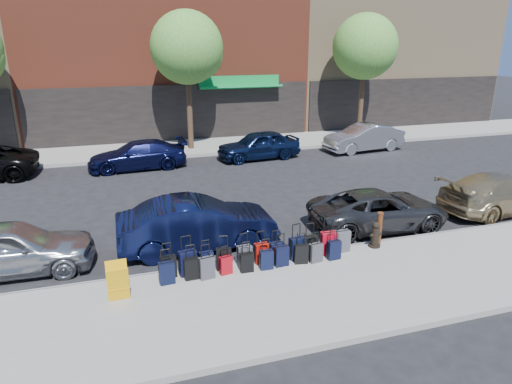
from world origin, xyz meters
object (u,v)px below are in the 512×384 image
object	(u,v)px
car_near_1	(198,224)
bollard	(379,228)
tree_right	(367,48)
fire_hydrant	(375,235)
car_near_2	(379,209)
suitcase_front_5	(261,253)
car_near_3	(502,193)
car_near_0	(10,248)
tree_center	(189,50)
display_rack	(118,282)
car_far_1	(137,155)
car_far_3	(364,138)
car_far_2	(259,145)

from	to	relation	value
car_near_1	bollard	bearing A→B (deg)	-108.09
tree_right	fire_hydrant	world-z (taller)	tree_right
car_near_2	suitcase_front_5	bearing A→B (deg)	110.58
bollard	car_near_3	world-z (taller)	car_near_3
car_near_0	tree_center	bearing A→B (deg)	-27.57
tree_center	display_rack	xyz separation A→B (m)	(-4.37, -15.00, -4.83)
car_near_1	car_near_2	world-z (taller)	car_near_1
bollard	car_far_1	size ratio (longest dim) A/B	0.22
tree_center	car_far_3	distance (m)	10.56
car_near_1	car_near_2	distance (m)	5.97
car_near_2	car_near_1	bearing A→B (deg)	89.93
tree_center	tree_right	bearing A→B (deg)	0.00
car_near_2	tree_right	bearing A→B (deg)	-25.25
display_rack	car_near_1	bearing A→B (deg)	44.53
car_near_3	car_near_0	bearing A→B (deg)	85.32
tree_right	car_far_2	size ratio (longest dim) A/B	1.70
tree_right	fire_hydrant	size ratio (longest dim) A/B	9.45
car_far_1	car_far_3	world-z (taller)	car_far_3
tree_center	car_near_2	bearing A→B (deg)	-72.87
tree_center	fire_hydrant	world-z (taller)	tree_center
fire_hydrant	car_near_3	bearing A→B (deg)	1.69
suitcase_front_5	car_near_1	distance (m)	2.27
tree_right	suitcase_front_5	xyz separation A→B (m)	(-11.12, -14.27, -4.98)
display_rack	car_near_1	size ratio (longest dim) A/B	0.19
tree_right	car_near_0	xyz separation A→B (m)	(-17.55, -12.59, -4.69)
tree_center	car_near_0	xyz separation A→B (m)	(-7.05, -12.59, -4.69)
fire_hydrant	car_far_1	distance (m)	12.86
car_near_1	car_near_3	size ratio (longest dim) A/B	0.96
car_far_2	car_far_1	bearing A→B (deg)	-94.26
bollard	car_far_2	size ratio (longest dim) A/B	0.23
suitcase_front_5	car_near_3	bearing A→B (deg)	4.77
fire_hydrant	tree_right	bearing A→B (deg)	49.27
display_rack	car_far_2	xyz separation A→B (m)	(7.28, 12.16, 0.15)
bollard	tree_right	bearing A→B (deg)	62.28
bollard	car_far_2	bearing A→B (deg)	90.75
fire_hydrant	car_near_2	distance (m)	1.88
car_near_0	car_near_2	bearing A→B (deg)	-89.12
tree_center	car_near_1	bearing A→B (deg)	-99.25
car_near_0	car_far_1	size ratio (longest dim) A/B	0.92
car_near_1	display_rack	bearing A→B (deg)	136.56
car_near_0	car_near_1	world-z (taller)	car_near_1
fire_hydrant	car_far_2	xyz separation A→B (m)	(0.05, 11.44, 0.23)
suitcase_front_5	bollard	bearing A→B (deg)	-2.72
tree_center	display_rack	bearing A→B (deg)	-106.24
display_rack	car_far_1	bearing A→B (deg)	82.26
tree_center	car_far_1	bearing A→B (deg)	-137.43
car_near_1	car_near_3	xyz separation A→B (m)	(10.97, -0.22, -0.07)
fire_hydrant	car_far_3	world-z (taller)	car_far_3
bollard	car_near_1	distance (m)	5.35
fire_hydrant	bollard	size ratio (longest dim) A/B	0.77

